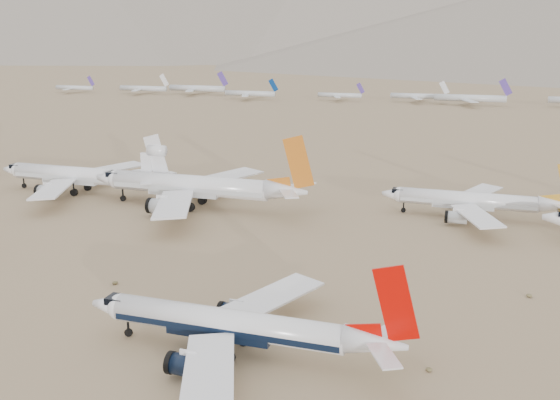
% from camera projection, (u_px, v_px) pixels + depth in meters
% --- Properties ---
extents(ground, '(7000.00, 7000.00, 0.00)m').
position_uv_depth(ground, '(248.00, 348.00, 86.51)').
color(ground, '#7E6649').
rests_on(ground, ground).
extents(main_airliner, '(43.93, 42.91, 15.50)m').
position_uv_depth(main_airliner, '(240.00, 326.00, 83.74)').
color(main_airliner, white).
rests_on(main_airliner, ground).
extents(row2_gold_tail, '(42.37, 41.44, 15.09)m').
position_uv_depth(row2_gold_tail, '(475.00, 201.00, 147.16)').
color(row2_gold_tail, white).
rests_on(row2_gold_tail, ground).
extents(row2_orange_tail, '(55.61, 54.40, 19.84)m').
position_uv_depth(row2_orange_tail, '(198.00, 187.00, 155.58)').
color(row2_orange_tail, white).
rests_on(row2_orange_tail, ground).
extents(row2_white_trijet, '(49.74, 48.61, 17.63)m').
position_uv_depth(row2_white_trijet, '(84.00, 175.00, 170.22)').
color(row2_white_trijet, white).
rests_on(row2_white_trijet, ground).
extents(distant_storage_row, '(679.35, 63.45, 14.96)m').
position_uv_depth(distant_storage_row, '(559.00, 100.00, 374.50)').
color(distant_storage_row, silver).
rests_on(distant_storage_row, ground).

